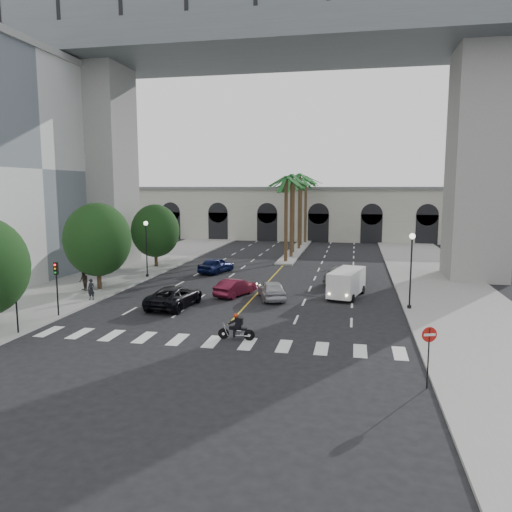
{
  "coord_description": "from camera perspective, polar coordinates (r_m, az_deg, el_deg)",
  "views": [
    {
      "loc": [
        7.56,
        -27.09,
        8.46
      ],
      "look_at": [
        0.97,
        6.0,
        3.79
      ],
      "focal_mm": 35.0,
      "sensor_mm": 36.0,
      "label": 1
    }
  ],
  "objects": [
    {
      "name": "pedestrian_b",
      "position": [
        42.59,
        -19.09,
        -2.68
      ],
      "size": [
        1.01,
        0.98,
        1.64
      ],
      "primitive_type": "imported",
      "rotation": [
        0.0,
        0.0,
        -0.67
      ],
      "color": "black",
      "rests_on": "sidewalk_left"
    },
    {
      "name": "do_not_enter_sign",
      "position": [
        22.38,
        19.16,
        -9.48
      ],
      "size": [
        0.63,
        0.24,
        2.68
      ],
      "rotation": [
        0.0,
        0.0,
        0.32
      ],
      "color": "black",
      "rests_on": "ground"
    },
    {
      "name": "median",
      "position": [
        66.06,
        4.6,
        0.59
      ],
      "size": [
        2.0,
        24.0,
        0.2
      ],
      "primitive_type": "cube",
      "color": "gray",
      "rests_on": "ground"
    },
    {
      "name": "palm_f",
      "position": [
        75.46,
        5.73,
        8.61
      ],
      "size": [
        3.2,
        3.2,
        10.7
      ],
      "color": "#47331E",
      "rests_on": "ground"
    },
    {
      "name": "palm_e",
      "position": [
        71.51,
        5.17,
        8.44
      ],
      "size": [
        3.2,
        3.2,
        10.4
      ],
      "color": "#47331E",
      "rests_on": "ground"
    },
    {
      "name": "palm_c",
      "position": [
        63.57,
        4.29,
        8.28
      ],
      "size": [
        3.2,
        3.2,
        10.1
      ],
      "color": "#47331E",
      "rests_on": "ground"
    },
    {
      "name": "car_b",
      "position": [
        39.13,
        -2.36,
        -3.59
      ],
      "size": [
        2.78,
        4.38,
        1.36
      ],
      "primitive_type": "imported",
      "rotation": [
        0.0,
        0.0,
        2.79
      ],
      "color": "#571124",
      "rests_on": "ground"
    },
    {
      "name": "sidewalk_right",
      "position": [
        43.56,
        20.91,
        -3.74
      ],
      "size": [
        8.0,
        100.0,
        0.15
      ],
      "primitive_type": "cube",
      "color": "gray",
      "rests_on": "ground"
    },
    {
      "name": "cargo_van",
      "position": [
        39.13,
        10.3,
        -2.96
      ],
      "size": [
        2.94,
        5.28,
        2.13
      ],
      "rotation": [
        0.0,
        0.0,
        -0.23
      ],
      "color": "silver",
      "rests_on": "ground"
    },
    {
      "name": "car_d",
      "position": [
        44.77,
        9.87,
        -2.12
      ],
      "size": [
        3.76,
        5.72,
        1.54
      ],
      "primitive_type": "imported",
      "rotation": [
        0.0,
        0.0,
        2.81
      ],
      "color": "slate",
      "rests_on": "ground"
    },
    {
      "name": "palm_a",
      "position": [
        55.62,
        3.48,
        8.53
      ],
      "size": [
        3.2,
        3.2,
        10.3
      ],
      "color": "#47331E",
      "rests_on": "ground"
    },
    {
      "name": "traffic_signal_near",
      "position": [
        31.56,
        -25.78,
        -3.78
      ],
      "size": [
        0.25,
        0.18,
        3.65
      ],
      "color": "black",
      "rests_on": "ground"
    },
    {
      "name": "pier_building",
      "position": [
        82.55,
        6.01,
        4.93
      ],
      "size": [
        71.0,
        10.5,
        8.5
      ],
      "color": "#B0AA9E",
      "rests_on": "ground"
    },
    {
      "name": "lamp_post_left_far",
      "position": [
        47.37,
        -12.41,
        1.35
      ],
      "size": [
        0.4,
        0.4,
        5.35
      ],
      "color": "black",
      "rests_on": "ground"
    },
    {
      "name": "lamp_post_right",
      "position": [
        35.69,
        17.31,
        -0.91
      ],
      "size": [
        0.4,
        0.4,
        5.35
      ],
      "color": "black",
      "rests_on": "ground"
    },
    {
      "name": "ground",
      "position": [
        29.38,
        -4.2,
        -8.88
      ],
      "size": [
        140.0,
        140.0,
        0.0
      ],
      "primitive_type": "plane",
      "color": "black",
      "rests_on": "ground"
    },
    {
      "name": "motorcycle_rider",
      "position": [
        28.06,
        -2.14,
        -8.21
      ],
      "size": [
        2.1,
        0.57,
        1.51
      ],
      "rotation": [
        0.0,
        0.0,
        -0.02
      ],
      "color": "black",
      "rests_on": "ground"
    },
    {
      "name": "pedestrian_a",
      "position": [
        38.96,
        -18.32,
        -3.64
      ],
      "size": [
        0.62,
        0.44,
        1.59
      ],
      "primitive_type": "imported",
      "rotation": [
        0.0,
        0.0,
        -0.11
      ],
      "color": "black",
      "rests_on": "sidewalk_left"
    },
    {
      "name": "bridge",
      "position": [
        50.28,
        6.69,
        19.37
      ],
      "size": [
        75.0,
        13.0,
        26.0
      ],
      "color": "gray",
      "rests_on": "ground"
    },
    {
      "name": "palm_b",
      "position": [
        59.57,
        4.11,
        8.75
      ],
      "size": [
        3.2,
        3.2,
        10.6
      ],
      "color": "#47331E",
      "rests_on": "ground"
    },
    {
      "name": "car_e",
      "position": [
        49.62,
        -4.58,
        -1.04
      ],
      "size": [
        3.05,
        4.92,
        1.56
      ],
      "primitive_type": "imported",
      "rotation": [
        0.0,
        0.0,
        2.86
      ],
      "color": "#0E1642",
      "rests_on": "ground"
    },
    {
      "name": "palm_d",
      "position": [
        67.51,
        5.02,
        8.87
      ],
      "size": [
        3.2,
        3.2,
        10.9
      ],
      "color": "#47331E",
      "rests_on": "ground"
    },
    {
      "name": "sidewalk_left",
      "position": [
        48.49,
        -16.68,
        -2.41
      ],
      "size": [
        8.0,
        100.0,
        0.15
      ],
      "primitive_type": "cube",
      "color": "gray",
      "rests_on": "ground"
    },
    {
      "name": "car_c",
      "position": [
        35.96,
        -9.29,
        -4.59
      ],
      "size": [
        2.99,
        5.65,
        1.51
      ],
      "primitive_type": "imported",
      "rotation": [
        0.0,
        0.0,
        3.05
      ],
      "color": "black",
      "rests_on": "ground"
    },
    {
      "name": "traffic_signal_far",
      "position": [
        34.77,
        -21.83,
        -2.54
      ],
      "size": [
        0.25,
        0.18,
        3.65
      ],
      "color": "black",
      "rests_on": "ground"
    },
    {
      "name": "car_a",
      "position": [
        37.9,
        1.82,
        -3.88
      ],
      "size": [
        3.01,
        4.64,
        1.47
      ],
      "primitive_type": "imported",
      "rotation": [
        0.0,
        0.0,
        3.46
      ],
      "color": "#A8A7AC",
      "rests_on": "ground"
    },
    {
      "name": "street_tree_far",
      "position": [
        53.42,
        -11.44,
        2.84
      ],
      "size": [
        5.04,
        5.04,
        6.68
      ],
      "color": "#382616",
      "rests_on": "ground"
    },
    {
      "name": "street_tree_mid",
      "position": [
        42.63,
        -17.66,
        1.79
      ],
      "size": [
        5.44,
        5.44,
        7.21
      ],
      "color": "#382616",
      "rests_on": "ground"
    }
  ]
}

